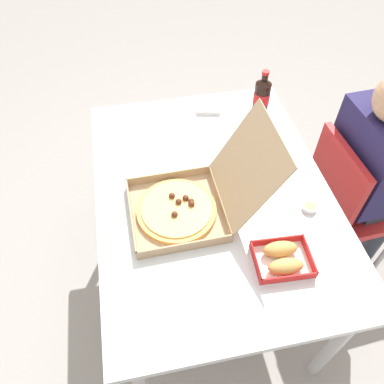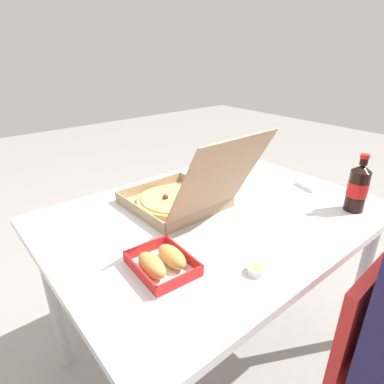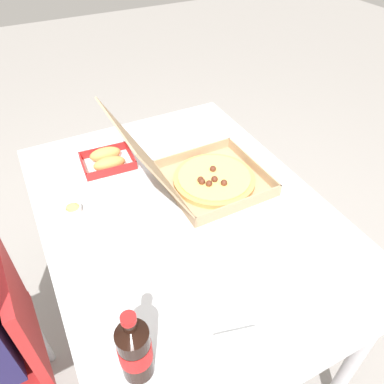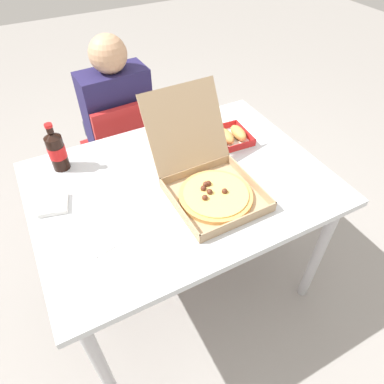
# 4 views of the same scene
# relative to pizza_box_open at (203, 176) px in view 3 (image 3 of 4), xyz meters

# --- Properties ---
(ground_plane) EXTENTS (10.00, 10.00, 0.00)m
(ground_plane) POSITION_rel_pizza_box_open_xyz_m (-0.08, 0.11, -0.80)
(ground_plane) COLOR gray
(dining_table) EXTENTS (1.23, 0.91, 0.76)m
(dining_table) POSITION_rel_pizza_box_open_xyz_m (-0.08, 0.11, -0.13)
(dining_table) COLOR silver
(dining_table) RESTS_ON ground_plane
(pizza_box_open) EXTENTS (0.35, 0.51, 0.34)m
(pizza_box_open) POSITION_rel_pizza_box_open_xyz_m (0.00, 0.00, 0.00)
(pizza_box_open) COLOR tan
(pizza_box_open) RESTS_ON dining_table
(bread_side_box) EXTENTS (0.16, 0.20, 0.06)m
(bread_side_box) POSITION_rel_pizza_box_open_xyz_m (0.28, 0.27, -0.02)
(bread_side_box) COLOR white
(bread_side_box) RESTS_ON dining_table
(cola_bottle) EXTENTS (0.07, 0.07, 0.22)m
(cola_bottle) POSITION_rel_pizza_box_open_xyz_m (-0.50, 0.44, 0.05)
(cola_bottle) COLOR black
(cola_bottle) RESTS_ON dining_table
(paper_menu) EXTENTS (0.24, 0.19, 0.00)m
(paper_menu) POSITION_rel_pizza_box_open_xyz_m (-0.47, -0.02, -0.05)
(paper_menu) COLOR white
(paper_menu) RESTS_ON dining_table
(napkin_pile) EXTENTS (0.13, 0.13, 0.02)m
(napkin_pile) POSITION_rel_pizza_box_open_xyz_m (-0.59, 0.21, -0.04)
(napkin_pile) COLOR white
(napkin_pile) RESTS_ON dining_table
(dipping_sauce_cup) EXTENTS (0.06, 0.06, 0.02)m
(dipping_sauce_cup) POSITION_rel_pizza_box_open_xyz_m (0.08, 0.45, -0.04)
(dipping_sauce_cup) COLOR white
(dipping_sauce_cup) RESTS_ON dining_table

